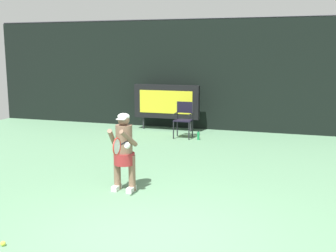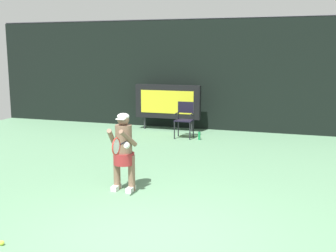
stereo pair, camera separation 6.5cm
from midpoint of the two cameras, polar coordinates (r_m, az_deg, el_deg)
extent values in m
cube|color=#5B8863|center=(6.11, -2.75, -15.04)|extent=(18.00, 22.00, 0.02)
cube|color=black|center=(13.83, 9.71, 6.71)|extent=(18.00, 0.12, 3.60)
cylinder|color=#38383D|center=(13.85, 9.94, 14.29)|extent=(18.00, 0.05, 0.05)
cube|color=black|center=(13.84, -0.33, 3.32)|extent=(2.20, 0.20, 1.10)
cube|color=gold|center=(13.74, -0.46, 3.27)|extent=(1.80, 0.01, 0.75)
cylinder|color=#2D2D33|center=(14.22, -3.48, 0.43)|extent=(0.05, 0.05, 0.40)
cylinder|color=#2D2D33|center=(13.71, 2.96, 0.08)|extent=(0.05, 0.05, 0.40)
cylinder|color=black|center=(12.54, 0.60, -0.58)|extent=(0.04, 0.04, 0.52)
cylinder|color=black|center=(12.41, 2.71, -0.71)|extent=(0.04, 0.04, 0.52)
cylinder|color=black|center=(12.92, 1.13, -0.26)|extent=(0.04, 0.04, 0.52)
cylinder|color=black|center=(12.79, 3.18, -0.38)|extent=(0.04, 0.04, 0.52)
cube|color=black|center=(12.61, 1.91, 0.75)|extent=(0.52, 0.44, 0.03)
cylinder|color=black|center=(12.83, 1.14, 2.11)|extent=(0.04, 0.04, 0.56)
cylinder|color=black|center=(12.70, 3.21, 2.01)|extent=(0.04, 0.04, 0.56)
cube|color=black|center=(12.75, 2.17, 2.55)|extent=(0.48, 0.02, 0.34)
cylinder|color=black|center=(12.65, 0.87, 1.72)|extent=(0.04, 0.44, 0.04)
cylinder|color=black|center=(12.52, 2.97, 1.62)|extent=(0.04, 0.44, 0.04)
cylinder|color=#198949|center=(12.46, 3.99, -1.32)|extent=(0.07, 0.07, 0.24)
cylinder|color=black|center=(12.44, 3.99, -0.73)|extent=(0.03, 0.03, 0.03)
cube|color=white|center=(8.08, -7.22, -8.29)|extent=(0.11, 0.26, 0.09)
cube|color=white|center=(7.97, -5.24, -8.53)|extent=(0.11, 0.26, 0.09)
cylinder|color=brown|center=(8.04, -7.12, -6.16)|extent=(0.13, 0.13, 0.69)
cylinder|color=brown|center=(7.92, -5.13, -6.37)|extent=(0.13, 0.13, 0.69)
cylinder|color=maroon|center=(7.91, -6.17, -4.41)|extent=(0.39, 0.39, 0.22)
cylinder|color=brown|center=(7.83, -6.22, -1.88)|extent=(0.31, 0.31, 0.56)
sphere|color=brown|center=(7.76, -6.27, 0.86)|extent=(0.22, 0.22, 0.22)
ellipsoid|color=white|center=(7.75, -6.28, 1.30)|extent=(0.22, 0.22, 0.12)
cube|color=white|center=(7.66, -6.58, 0.95)|extent=(0.17, 0.12, 0.02)
cylinder|color=brown|center=(7.73, -7.85, -1.50)|extent=(0.20, 0.47, 0.38)
cylinder|color=brown|center=(7.60, -5.60, -1.66)|extent=(0.20, 0.47, 0.38)
cylinder|color=white|center=(7.50, -5.81, -2.63)|extent=(0.13, 0.13, 0.12)
cylinder|color=black|center=(7.51, -6.22, -2.30)|extent=(0.03, 0.28, 0.03)
torus|color=red|center=(7.24, -7.20, -2.79)|extent=(0.02, 0.31, 0.31)
ellipsoid|color=silver|center=(7.24, -7.20, -2.79)|extent=(0.01, 0.26, 0.26)
sphere|color=#CCDB3D|center=(6.29, -21.74, -14.58)|extent=(0.07, 0.07, 0.07)
camera|label=1|loc=(0.03, -89.95, 0.01)|focal=44.97mm
camera|label=2|loc=(0.03, 90.05, -0.01)|focal=44.97mm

